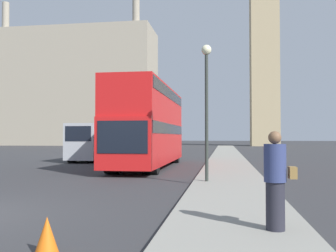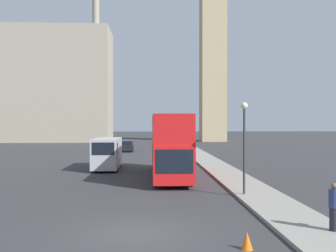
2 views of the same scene
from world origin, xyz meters
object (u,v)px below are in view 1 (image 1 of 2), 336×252
object	(u,v)px
pedestrian	(276,180)
street_lamp	(207,89)
red_double_decker_bus	(149,123)
white_van	(93,141)
parked_sedan	(152,145)

from	to	relation	value
pedestrian	street_lamp	size ratio (longest dim) A/B	0.34
red_double_decker_bus	street_lamp	size ratio (longest dim) A/B	2.27
white_van	pedestrian	world-z (taller)	white_van
red_double_decker_bus	parked_sedan	distance (m)	25.03
white_van	street_lamp	xyz separation A→B (m)	(8.62, -12.07, 2.03)
white_van	parked_sedan	size ratio (longest dim) A/B	1.23
street_lamp	pedestrian	bearing A→B (deg)	-77.71
parked_sedan	pedestrian	bearing A→B (deg)	-75.90
red_double_decker_bus	white_van	world-z (taller)	red_double_decker_bus
red_double_decker_bus	pedestrian	xyz separation A→B (m)	(5.07, -14.09, -1.49)
red_double_decker_bus	pedestrian	world-z (taller)	red_double_decker_bus
pedestrian	red_double_decker_bus	bearing A→B (deg)	109.78
white_van	pedestrian	distance (m)	21.41
red_double_decker_bus	white_van	xyz separation A→B (m)	(-5.03, 4.77, -1.09)
white_van	pedestrian	bearing A→B (deg)	-61.83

